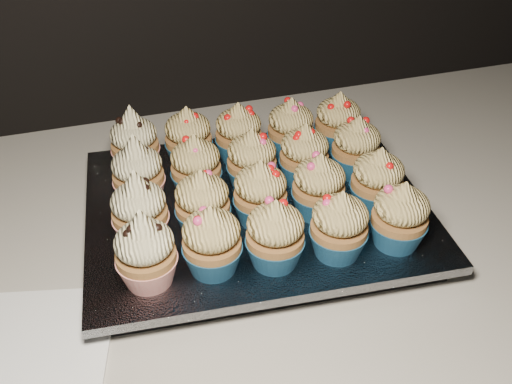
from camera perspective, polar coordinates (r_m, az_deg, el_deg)
worktop at (r=0.73m, az=-18.31°, el=-6.77°), size 2.44×0.64×0.04m
napkin at (r=0.63m, az=-21.18°, el=-14.11°), size 0.18×0.18×0.00m
baking_tray at (r=0.72m, az=0.00°, el=-2.50°), size 0.40×0.32×0.02m
foil_lining at (r=0.70m, az=0.00°, el=-1.43°), size 0.43×0.35×0.01m
cupcake_0 at (r=0.58m, az=-11.00°, el=-5.87°), size 0.06×0.06×0.10m
cupcake_1 at (r=0.59m, az=-4.44°, el=-4.96°), size 0.06×0.06×0.08m
cupcake_2 at (r=0.60m, az=1.93°, el=-4.32°), size 0.06×0.06×0.08m
cupcake_3 at (r=0.61m, az=8.32°, el=-3.38°), size 0.06×0.06×0.08m
cupcake_4 at (r=0.64m, az=14.19°, el=-2.38°), size 0.06×0.06×0.08m
cupcake_5 at (r=0.64m, az=-11.57°, el=-1.81°), size 0.06×0.06×0.10m
cupcake_6 at (r=0.64m, az=-5.37°, el=-1.18°), size 0.06×0.06×0.08m
cupcake_7 at (r=0.65m, az=0.43°, el=-0.20°), size 0.06×0.06×0.08m
cupcake_8 at (r=0.67m, az=6.29°, el=0.51°), size 0.06×0.06×0.08m
cupcake_9 at (r=0.69m, az=12.02°, el=1.12°), size 0.06×0.06×0.08m
cupcake_10 at (r=0.70m, az=-11.72°, el=1.87°), size 0.06×0.06×0.10m
cupcake_11 at (r=0.70m, az=-6.03°, el=2.50°), size 0.06×0.06×0.08m
cupcake_12 at (r=0.71m, az=-0.43°, el=3.10°), size 0.06×0.06×0.08m
cupcake_13 at (r=0.72m, az=4.83°, el=3.68°), size 0.06×0.06×0.08m
cupcake_14 at (r=0.74m, az=9.96°, el=4.40°), size 0.06×0.06×0.08m
cupcake_15 at (r=0.76m, az=-12.05°, el=4.87°), size 0.06×0.06×0.10m
cupcake_16 at (r=0.76m, az=-6.77°, el=5.41°), size 0.06×0.06×0.08m
cupcake_17 at (r=0.76m, az=-1.76°, el=5.85°), size 0.06×0.06×0.08m
cupcake_18 at (r=0.77m, az=3.47°, el=6.35°), size 0.06×0.06×0.08m
cupcake_19 at (r=0.80m, az=8.17°, el=6.93°), size 0.06×0.06×0.08m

